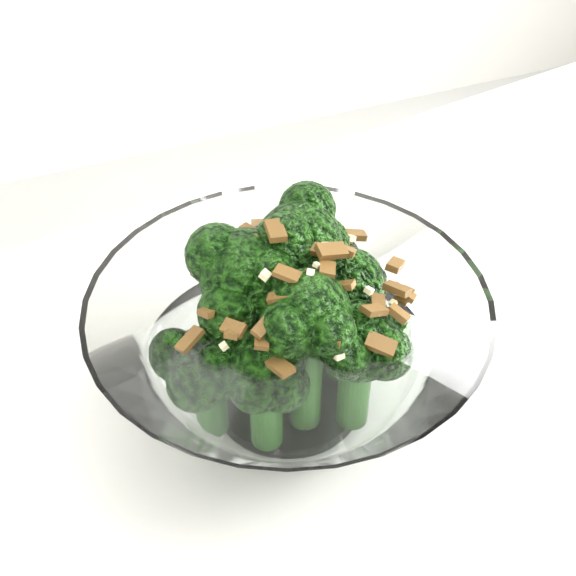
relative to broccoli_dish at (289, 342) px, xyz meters
name	(u,v)px	position (x,y,z in m)	size (l,w,h in m)	color
broccoli_dish	(289,342)	(0.00, 0.00, 0.00)	(0.25, 0.25, 0.15)	white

